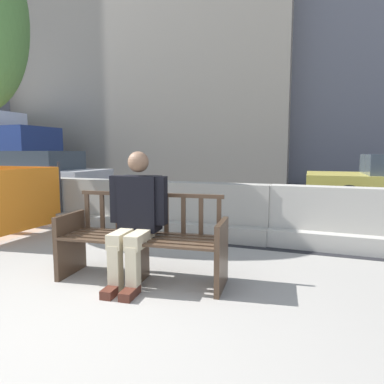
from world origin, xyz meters
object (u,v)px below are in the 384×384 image
at_px(jersey_barrier_centre, 204,215).
at_px(car_sedan_mid, 30,174).
at_px(jersey_barrier_left, 81,206).
at_px(street_bench, 142,242).
at_px(seated_person, 136,215).
at_px(jersey_barrier_right, 345,224).

height_order(jersey_barrier_centre, car_sedan_mid, car_sedan_mid).
bearing_deg(jersey_barrier_left, street_bench, -40.90).
relative_size(seated_person, car_sedan_mid, 0.28).
relative_size(street_bench, jersey_barrier_left, 0.86).
relative_size(seated_person, jersey_barrier_right, 0.65).
bearing_deg(jersey_barrier_centre, jersey_barrier_left, 178.98).
height_order(jersey_barrier_left, car_sedan_mid, car_sedan_mid).
relative_size(jersey_barrier_left, jersey_barrier_right, 1.00).
bearing_deg(jersey_barrier_centre, street_bench, -90.67).
height_order(seated_person, jersey_barrier_right, seated_person).
xyz_separation_m(seated_person, jersey_barrier_right, (2.06, 2.05, -0.35)).
xyz_separation_m(seated_person, jersey_barrier_centre, (0.06, 2.03, -0.35)).
xyz_separation_m(jersey_barrier_centre, jersey_barrier_left, (-2.34, 0.04, 0.00)).
relative_size(seated_person, jersey_barrier_centre, 0.66).
bearing_deg(seated_person, jersey_barrier_left, 137.85).
xyz_separation_m(street_bench, jersey_barrier_right, (2.03, 1.99, -0.06)).
xyz_separation_m(street_bench, jersey_barrier_left, (-2.32, 2.01, -0.06)).
xyz_separation_m(jersey_barrier_right, car_sedan_mid, (-8.26, 2.74, 0.35)).
distance_m(seated_person, jersey_barrier_right, 2.93).
bearing_deg(seated_person, street_bench, 61.52).
relative_size(street_bench, car_sedan_mid, 0.37).
height_order(seated_person, jersey_barrier_centre, seated_person).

